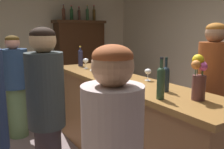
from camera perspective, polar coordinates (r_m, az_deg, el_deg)
wall_back at (r=5.39m, az=-19.67°, el=7.68°), size 4.97×0.12×2.78m
bar_counter at (r=2.80m, az=2.54°, el=-11.77°), size 0.59×2.72×1.07m
display_cabinet at (r=5.48m, az=-7.63°, el=3.52°), size 1.15×0.43×1.82m
wine_bottle_malbec at (r=3.63m, az=-7.57°, el=4.19°), size 0.07×0.07×0.30m
wine_bottle_merlot at (r=2.39m, az=3.40°, el=0.81°), size 0.06×0.06×0.31m
wine_bottle_chardonnay at (r=2.15m, az=12.73°, el=-0.70°), size 0.07×0.07×0.30m
wine_bottle_pinot at (r=1.90m, az=11.60°, el=-1.55°), size 0.06×0.06×0.33m
wine_bottle_syrah at (r=2.67m, az=-0.50°, el=1.82°), size 0.08×0.08×0.30m
wine_glass_front at (r=2.78m, az=-2.32°, el=1.65°), size 0.07×0.07×0.15m
wine_glass_mid at (r=2.63m, az=2.30°, el=1.24°), size 0.07×0.07×0.16m
wine_glass_rear at (r=2.59m, az=8.53°, el=0.63°), size 0.07×0.07×0.13m
wine_glass_spare at (r=3.41m, az=-6.31°, el=3.27°), size 0.08×0.08×0.15m
flower_arrangement at (r=1.95m, az=20.09°, el=-0.51°), size 0.14×0.12×0.35m
cheese_plate at (r=3.19m, az=-3.94°, el=0.98°), size 0.16×0.16×0.01m
display_bottle_left at (r=5.31m, az=-11.50°, el=14.16°), size 0.07×0.07×0.32m
display_bottle_midleft at (r=5.38m, az=-9.66°, el=14.17°), size 0.07×0.07×0.31m
display_bottle_center at (r=5.45m, az=-7.87°, el=14.09°), size 0.07×0.07×0.30m
display_bottle_midright at (r=5.53m, az=-5.94°, el=14.24°), size 0.07×0.07×0.34m
display_bottle_right at (r=5.61m, az=-4.33°, el=14.23°), size 0.07×0.07×0.34m
patron_in_navy at (r=2.07m, az=-15.37°, el=-9.12°), size 0.31×0.31×1.63m
patron_in_grey at (r=3.81m, az=-22.11°, el=-1.91°), size 0.39×0.39×1.53m
bartender at (r=2.68m, az=22.56°, el=-4.53°), size 0.30×0.30×1.68m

